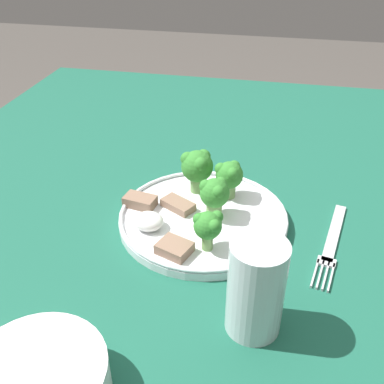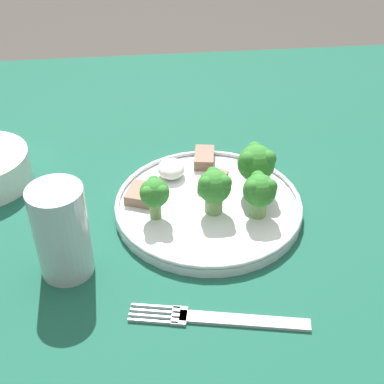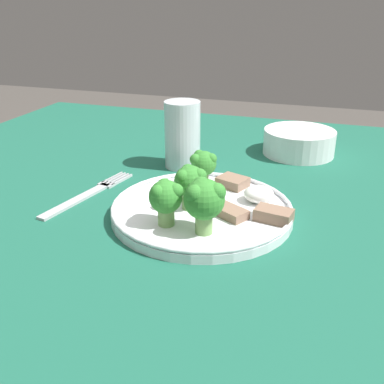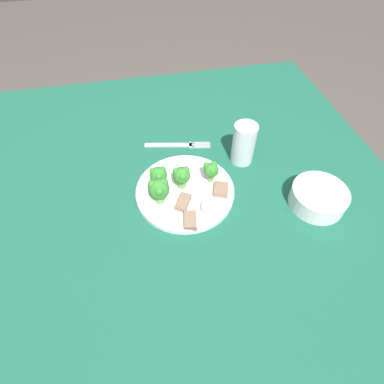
% 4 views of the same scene
% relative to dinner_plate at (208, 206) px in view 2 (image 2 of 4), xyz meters
% --- Properties ---
extents(table, '(1.12, 1.19, 0.72)m').
position_rel_dinner_plate_xyz_m(table, '(-0.03, -0.04, -0.10)').
color(table, '#195642').
rests_on(table, ground_plane).
extents(dinner_plate, '(0.24, 0.24, 0.02)m').
position_rel_dinner_plate_xyz_m(dinner_plate, '(0.00, 0.00, 0.00)').
color(dinner_plate, white).
rests_on(dinner_plate, table).
extents(fork, '(0.06, 0.19, 0.00)m').
position_rel_dinner_plate_xyz_m(fork, '(-0.18, 0.01, -0.01)').
color(fork, '#B2B2B7').
rests_on(fork, table).
extents(drinking_glass, '(0.06, 0.06, 0.11)m').
position_rel_dinner_plate_xyz_m(drinking_glass, '(-0.09, 0.18, 0.04)').
color(drinking_glass, silver).
rests_on(drinking_glass, table).
extents(broccoli_floret_near_rim_left, '(0.04, 0.04, 0.06)m').
position_rel_dinner_plate_xyz_m(broccoli_floret_near_rim_left, '(-0.02, -0.00, 0.04)').
color(broccoli_floret_near_rim_left, '#709E56').
rests_on(broccoli_floret_near_rim_left, dinner_plate).
extents(broccoli_floret_center_left, '(0.05, 0.05, 0.07)m').
position_rel_dinner_plate_xyz_m(broccoli_floret_center_left, '(0.02, -0.06, 0.05)').
color(broccoli_floret_center_left, '#709E56').
rests_on(broccoli_floret_center_left, dinner_plate).
extents(broccoli_floret_back_left, '(0.04, 0.04, 0.06)m').
position_rel_dinner_plate_xyz_m(broccoli_floret_back_left, '(-0.03, -0.06, 0.04)').
color(broccoli_floret_back_left, '#709E56').
rests_on(broccoli_floret_back_left, dinner_plate).
extents(broccoli_floret_front_left, '(0.04, 0.04, 0.06)m').
position_rel_dinner_plate_xyz_m(broccoli_floret_front_left, '(-0.02, 0.07, 0.04)').
color(broccoli_floret_front_left, '#709E56').
rests_on(broccoli_floret_front_left, dinner_plate).
extents(meat_slice_front_slice, '(0.06, 0.05, 0.01)m').
position_rel_dinner_plate_xyz_m(meat_slice_front_slice, '(0.04, -0.01, 0.01)').
color(meat_slice_front_slice, '#846651').
rests_on(meat_slice_front_slice, dinner_plate).
extents(meat_slice_middle_slice, '(0.05, 0.05, 0.01)m').
position_rel_dinner_plate_xyz_m(meat_slice_middle_slice, '(0.02, 0.09, 0.01)').
color(meat_slice_middle_slice, '#846651').
rests_on(meat_slice_middle_slice, dinner_plate).
extents(meat_slice_rear_slice, '(0.05, 0.04, 0.02)m').
position_rel_dinner_plate_xyz_m(meat_slice_rear_slice, '(0.10, -0.01, 0.01)').
color(meat_slice_rear_slice, '#846651').
rests_on(meat_slice_rear_slice, dinner_plate).
extents(sauce_dollop, '(0.04, 0.04, 0.02)m').
position_rel_dinner_plate_xyz_m(sauce_dollop, '(0.07, 0.04, 0.01)').
color(sauce_dollop, white).
rests_on(sauce_dollop, dinner_plate).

